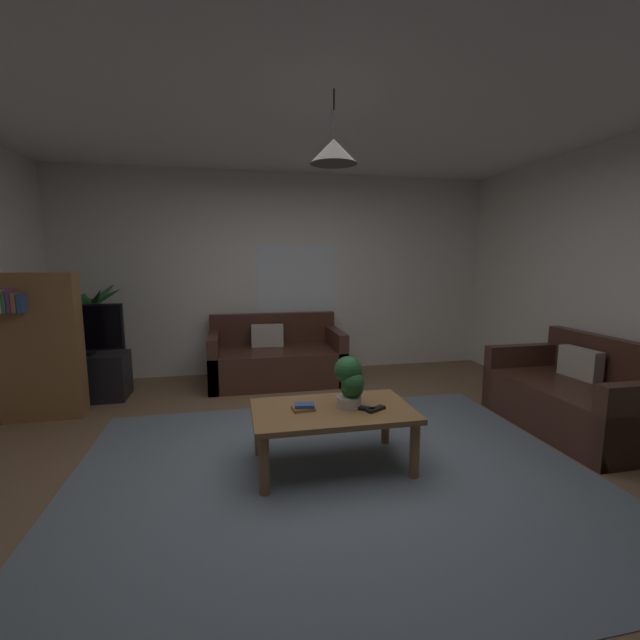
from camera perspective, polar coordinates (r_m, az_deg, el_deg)
floor at (r=3.36m, az=1.10°, el=-18.94°), size 5.67×5.38×0.02m
rug at (r=3.18m, az=1.96°, el=-20.33°), size 3.69×2.96×0.01m
wall_back at (r=5.68m, az=-5.04°, el=6.21°), size 5.79×0.06×2.63m
ceiling at (r=3.18m, az=1.26°, el=28.81°), size 5.67×5.38×0.02m
window_pane at (r=5.68m, az=-3.22°, el=4.32°), size 1.06×0.01×1.15m
couch_under_window at (r=5.28m, az=-5.98°, el=-5.43°), size 1.62×0.87×0.82m
couch_right_side at (r=4.48m, az=31.59°, el=-9.20°), size 0.87×1.47×0.82m
coffee_table at (r=3.16m, az=1.70°, el=-13.00°), size 1.17×0.69×0.45m
book_on_table_0 at (r=3.11m, az=-2.28°, el=-11.91°), size 0.17×0.13×0.02m
book_on_table_1 at (r=3.10m, az=-2.11°, el=-11.54°), size 0.15×0.11×0.02m
remote_on_table_0 at (r=3.12m, az=5.96°, el=-11.84°), size 0.16×0.13×0.02m
remote_on_table_1 at (r=3.12m, az=7.61°, el=-11.91°), size 0.16×0.12×0.02m
potted_plant_on_table at (r=3.12m, az=4.11°, el=-8.28°), size 0.22×0.24×0.38m
tv_stand at (r=5.27m, az=-29.44°, el=-6.79°), size 0.90×0.44×0.50m
tv at (r=5.15m, az=-29.95°, el=-1.10°), size 0.89×0.16×0.55m
potted_palm_corner at (r=5.67m, az=-28.44°, el=-2.21°), size 0.76×0.79×1.31m
bookshelf_corner at (r=4.77m, az=-33.79°, el=-2.92°), size 0.70×0.31×1.40m
pendant_lamp at (r=3.03m, az=1.87°, el=21.94°), size 0.32×0.32×0.47m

